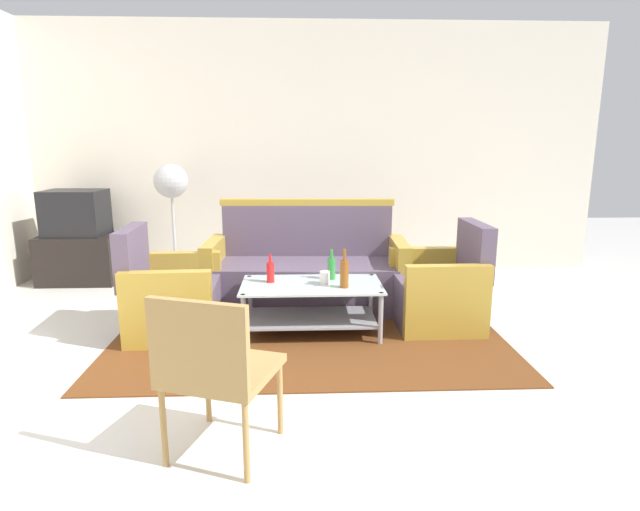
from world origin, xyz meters
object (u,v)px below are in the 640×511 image
armchair_left (171,298)px  bottle_brown (344,273)px  bottle_green (331,268)px  wicker_chair (213,364)px  coffee_table (312,301)px  cup (325,278)px  pedestal_fan (171,188)px  couch (307,273)px  bottle_red (270,272)px  television (76,213)px  armchair_right (440,291)px  tv_stand (80,259)px

armchair_left → bottle_brown: bearing=80.6°
bottle_green → wicker_chair: bearing=-110.4°
coffee_table → cup: cup is taller
bottle_green → pedestal_fan: 2.30m
couch → wicker_chair: size_ratio=2.18×
bottle_red → wicker_chair: 1.73m
bottle_red → bottle_green: (0.49, 0.07, 0.01)m
bottle_green → television: 3.04m
armchair_right → cup: size_ratio=8.50×
bottle_red → couch: bearing=65.3°
cup → pedestal_fan: bearing=132.5°
armchair_right → tv_stand: armchair_right is taller
television → pedestal_fan: size_ratio=0.49×
couch → bottle_green: 0.63m
armchair_right → tv_stand: size_ratio=1.06×
armchair_right → bottle_brown: (-0.82, -0.27, 0.24)m
bottle_brown → pedestal_fan: bearing=133.3°
bottle_green → wicker_chair: wicker_chair is taller
bottle_brown → pedestal_fan: size_ratio=0.24×
armchair_left → television: (-1.34, 1.59, 0.47)m
bottle_green → bottle_red: bearing=-171.7°
bottle_red → bottle_green: bottle_green is taller
armchair_left → coffee_table: armchair_left is taller
armchair_left → bottle_green: 1.30m
television → couch: bearing=161.3°
cup → pedestal_fan: 2.37m
armchair_right → wicker_chair: 2.41m
wicker_chair → armchair_right: bearing=68.3°
bottle_red → cup: 0.43m
armchair_right → pedestal_fan: 3.04m
cup → tv_stand: (-2.57, 1.65, -0.20)m
pedestal_fan → coffee_table: bearing=-49.4°
couch → armchair_left: 1.27m
couch → tv_stand: couch is taller
couch → tv_stand: (-2.44, 0.93, -0.06)m
couch → pedestal_fan: (-1.43, 0.98, 0.70)m
bottle_green → coffee_table: bearing=-139.9°
bottle_brown → wicker_chair: wicker_chair is taller
bottle_red → tv_stand: size_ratio=0.28×
coffee_table → bottle_red: bottle_red is taller
cup → pedestal_fan: (-1.56, 1.70, 0.55)m
bottle_brown → coffee_table: bearing=156.3°
bottle_brown → couch: bearing=108.4°
couch → bottle_brown: size_ratio=6.10×
bottle_green → tv_stand: bottle_green is taller
bottle_red → pedestal_fan: (-1.13, 1.63, 0.52)m
pedestal_fan → tv_stand: bearing=-177.2°
cup → tv_stand: bearing=147.3°
bottle_brown → tv_stand: (-2.71, 1.76, -0.26)m
bottle_green → bottle_brown: bearing=-71.6°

